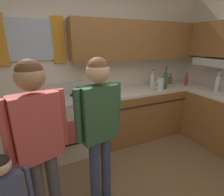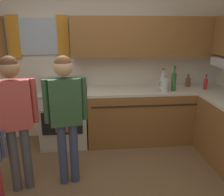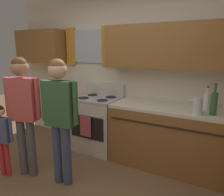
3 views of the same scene
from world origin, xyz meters
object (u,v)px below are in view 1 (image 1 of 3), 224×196
object	(u,v)px
bottle_sauce_red	(186,80)
bottle_squat_brown	(170,80)
bottle_milk_white	(152,80)
bottle_wine_green	(165,80)
bottle_tall_clear	(217,83)
water_pitcher	(160,84)
stove_oven	(67,125)
adult_holding_child	(38,134)
adult_in_plaid	(99,119)

from	to	relation	value
bottle_sauce_red	bottle_squat_brown	distance (m)	0.30
bottle_milk_white	bottle_squat_brown	world-z (taller)	bottle_milk_white
bottle_wine_green	bottle_milk_white	bearing A→B (deg)	112.77
bottle_tall_clear	water_pitcher	xyz separation A→B (m)	(-0.84, 0.44, -0.03)
stove_oven	adult_holding_child	world-z (taller)	adult_holding_child
bottle_tall_clear	bottle_sauce_red	bearing A→B (deg)	101.52
stove_oven	bottle_sauce_red	size ratio (longest dim) A/B	4.48
stove_oven	adult_in_plaid	xyz separation A→B (m)	(0.15, -1.06, 0.53)
bottle_wine_green	adult_in_plaid	distance (m)	1.86
bottle_squat_brown	water_pitcher	world-z (taller)	water_pitcher
bottle_milk_white	bottle_squat_brown	size ratio (longest dim) A/B	1.53
water_pitcher	adult_holding_child	bearing A→B (deg)	-154.79
bottle_sauce_red	adult_holding_child	bearing A→B (deg)	-158.86
bottle_milk_white	adult_holding_child	world-z (taller)	adult_holding_child
stove_oven	water_pitcher	world-z (taller)	water_pitcher
bottle_squat_brown	bottle_wine_green	bearing A→B (deg)	-144.56
bottle_tall_clear	water_pitcher	size ratio (longest dim) A/B	1.67
water_pitcher	adult_in_plaid	xyz separation A→B (m)	(-1.44, -0.85, -0.01)
bottle_sauce_red	bottle_wine_green	size ratio (longest dim) A/B	0.62
stove_oven	adult_in_plaid	world-z (taller)	adult_in_plaid
bottle_milk_white	water_pitcher	xyz separation A→B (m)	(-0.08, -0.32, -0.01)
bottle_sauce_red	adult_in_plaid	size ratio (longest dim) A/B	0.15
bottle_squat_brown	bottle_wine_green	size ratio (longest dim) A/B	0.52
bottle_milk_white	stove_oven	bearing A→B (deg)	-176.25
bottle_wine_green	adult_in_plaid	bearing A→B (deg)	-149.90
bottle_milk_white	adult_holding_child	distance (m)	2.41
water_pitcher	bottle_squat_brown	bearing A→B (deg)	31.89
bottle_sauce_red	adult_in_plaid	xyz separation A→B (m)	(-2.16, -0.97, 0.00)
adult_holding_child	bottle_sauce_red	bearing A→B (deg)	21.14
stove_oven	bottle_wine_green	distance (m)	1.86
bottle_milk_white	bottle_wine_green	bearing A→B (deg)	-67.23
stove_oven	bottle_sauce_red	world-z (taller)	bottle_sauce_red
bottle_tall_clear	adult_in_plaid	distance (m)	2.31
bottle_wine_green	water_pitcher	world-z (taller)	bottle_wine_green
stove_oven	bottle_milk_white	world-z (taller)	bottle_milk_white
bottle_tall_clear	adult_in_plaid	size ratio (longest dim) A/B	0.23
bottle_sauce_red	bottle_wine_green	world-z (taller)	bottle_wine_green
stove_oven	bottle_squat_brown	bearing A→B (deg)	3.06
bottle_sauce_red	bottle_milk_white	bearing A→B (deg)	162.66
bottle_squat_brown	bottle_wine_green	xyz separation A→B (m)	(-0.34, -0.24, 0.07)
bottle_milk_white	bottle_tall_clear	world-z (taller)	bottle_tall_clear
bottle_sauce_red	bottle_tall_clear	world-z (taller)	bottle_tall_clear
water_pitcher	bottle_tall_clear	bearing A→B (deg)	-27.56
stove_oven	bottle_wine_green	bearing A→B (deg)	-4.24
adult_holding_child	adult_in_plaid	distance (m)	0.55
bottle_sauce_red	bottle_wine_green	xyz separation A→B (m)	(-0.55, -0.04, 0.06)
adult_in_plaid	bottle_squat_brown	bearing A→B (deg)	31.08
bottle_milk_white	bottle_sauce_red	size ratio (longest dim) A/B	1.27
bottle_tall_clear	bottle_wine_green	bearing A→B (deg)	142.09
bottle_sauce_red	water_pitcher	distance (m)	0.74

